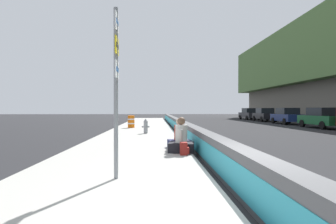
{
  "coord_description": "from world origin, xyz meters",
  "views": [
    {
      "loc": [
        -4.94,
        1.67,
        1.61
      ],
      "look_at": [
        10.68,
        0.97,
        1.43
      ],
      "focal_mm": 30.11,
      "sensor_mm": 36.0,
      "label": 1
    }
  ],
  "objects_px": {
    "construction_barrel": "(131,122)",
    "parked_car_midline": "(287,116)",
    "parked_car_far": "(265,115)",
    "seated_person_foreground": "(181,141)",
    "parked_car_farther": "(249,114)",
    "seated_person_middle": "(179,139)",
    "route_sign_post": "(116,79)",
    "fire_hydrant": "(146,126)",
    "backpack": "(184,149)",
    "parked_car_fourth": "(322,118)"
  },
  "relations": [
    {
      "from": "route_sign_post",
      "to": "parked_car_midline",
      "type": "height_order",
      "value": "route_sign_post"
    },
    {
      "from": "construction_barrel",
      "to": "parked_car_midline",
      "type": "height_order",
      "value": "parked_car_midline"
    },
    {
      "from": "route_sign_post",
      "to": "parked_car_midline",
      "type": "bearing_deg",
      "value": -32.52
    },
    {
      "from": "seated_person_middle",
      "to": "parked_car_midline",
      "type": "xyz_separation_m",
      "value": [
        18.33,
        -12.92,
        0.38
      ]
    },
    {
      "from": "seated_person_middle",
      "to": "seated_person_foreground",
      "type": "bearing_deg",
      "value": 178.91
    },
    {
      "from": "backpack",
      "to": "route_sign_post",
      "type": "bearing_deg",
      "value": 149.77
    },
    {
      "from": "parked_car_far",
      "to": "parked_car_farther",
      "type": "height_order",
      "value": "same"
    },
    {
      "from": "fire_hydrant",
      "to": "seated_person_foreground",
      "type": "height_order",
      "value": "seated_person_foreground"
    },
    {
      "from": "fire_hydrant",
      "to": "parked_car_fourth",
      "type": "xyz_separation_m",
      "value": [
        5.74,
        -14.35,
        0.27
      ]
    },
    {
      "from": "construction_barrel",
      "to": "parked_car_midline",
      "type": "distance_m",
      "value": 17.17
    },
    {
      "from": "seated_person_foreground",
      "to": "construction_barrel",
      "type": "height_order",
      "value": "seated_person_foreground"
    },
    {
      "from": "parked_car_fourth",
      "to": "construction_barrel",
      "type": "bearing_deg",
      "value": 92.32
    },
    {
      "from": "seated_person_middle",
      "to": "backpack",
      "type": "bearing_deg",
      "value": -179.62
    },
    {
      "from": "route_sign_post",
      "to": "parked_car_fourth",
      "type": "relative_size",
      "value": 0.79
    },
    {
      "from": "parked_car_midline",
      "to": "parked_car_far",
      "type": "xyz_separation_m",
      "value": [
        6.47,
        -0.16,
        0.0
      ]
    },
    {
      "from": "route_sign_post",
      "to": "seated_person_foreground",
      "type": "relative_size",
      "value": 3.03
    },
    {
      "from": "seated_person_middle",
      "to": "construction_barrel",
      "type": "relative_size",
      "value": 1.17
    },
    {
      "from": "seated_person_middle",
      "to": "parked_car_far",
      "type": "xyz_separation_m",
      "value": [
        24.8,
        -13.07,
        0.38
      ]
    },
    {
      "from": "route_sign_post",
      "to": "parked_car_far",
      "type": "distance_m",
      "value": 32.97
    },
    {
      "from": "route_sign_post",
      "to": "fire_hydrant",
      "type": "relative_size",
      "value": 4.09
    },
    {
      "from": "seated_person_middle",
      "to": "parked_car_midline",
      "type": "relative_size",
      "value": 0.24
    },
    {
      "from": "fire_hydrant",
      "to": "seated_person_middle",
      "type": "height_order",
      "value": "seated_person_middle"
    },
    {
      "from": "route_sign_post",
      "to": "fire_hydrant",
      "type": "distance_m",
      "value": 11.03
    },
    {
      "from": "seated_person_foreground",
      "to": "backpack",
      "type": "height_order",
      "value": "seated_person_foreground"
    },
    {
      "from": "seated_person_foreground",
      "to": "seated_person_middle",
      "type": "height_order",
      "value": "seated_person_foreground"
    },
    {
      "from": "seated_person_foreground",
      "to": "parked_car_far",
      "type": "relative_size",
      "value": 0.26
    },
    {
      "from": "route_sign_post",
      "to": "parked_car_far",
      "type": "height_order",
      "value": "route_sign_post"
    },
    {
      "from": "route_sign_post",
      "to": "parked_car_farther",
      "type": "distance_m",
      "value": 38.1
    },
    {
      "from": "parked_car_fourth",
      "to": "parked_car_far",
      "type": "height_order",
      "value": "same"
    },
    {
      "from": "seated_person_middle",
      "to": "parked_car_farther",
      "type": "bearing_deg",
      "value": -23.13
    },
    {
      "from": "parked_car_fourth",
      "to": "parked_car_farther",
      "type": "bearing_deg",
      "value": -0.45
    },
    {
      "from": "seated_person_foreground",
      "to": "parked_car_farther",
      "type": "relative_size",
      "value": 0.26
    },
    {
      "from": "seated_person_middle",
      "to": "construction_barrel",
      "type": "height_order",
      "value": "seated_person_middle"
    },
    {
      "from": "parked_car_fourth",
      "to": "parked_car_midline",
      "type": "relative_size",
      "value": 1.0
    },
    {
      "from": "route_sign_post",
      "to": "fire_hydrant",
      "type": "height_order",
      "value": "route_sign_post"
    },
    {
      "from": "seated_person_middle",
      "to": "backpack",
      "type": "height_order",
      "value": "seated_person_middle"
    },
    {
      "from": "parked_car_farther",
      "to": "construction_barrel",
      "type": "bearing_deg",
      "value": 140.38
    },
    {
      "from": "backpack",
      "to": "parked_car_fourth",
      "type": "height_order",
      "value": "parked_car_fourth"
    },
    {
      "from": "route_sign_post",
      "to": "parked_car_far",
      "type": "xyz_separation_m",
      "value": [
        29.43,
        -14.8,
        -1.37
      ]
    },
    {
      "from": "parked_car_midline",
      "to": "backpack",
      "type": "bearing_deg",
      "value": 147.14
    },
    {
      "from": "backpack",
      "to": "construction_barrel",
      "type": "bearing_deg",
      "value": 12.11
    },
    {
      "from": "parked_car_fourth",
      "to": "seated_person_middle",
      "type": "bearing_deg",
      "value": 133.05
    },
    {
      "from": "construction_barrel",
      "to": "parked_car_fourth",
      "type": "distance_m",
      "value": 15.67
    },
    {
      "from": "construction_barrel",
      "to": "seated_person_foreground",
      "type": "bearing_deg",
      "value": -167.48
    },
    {
      "from": "seated_person_foreground",
      "to": "parked_car_midline",
      "type": "bearing_deg",
      "value": -33.7
    },
    {
      "from": "seated_person_foreground",
      "to": "backpack",
      "type": "xyz_separation_m",
      "value": [
        -0.59,
        -0.03,
        -0.18
      ]
    },
    {
      "from": "route_sign_post",
      "to": "seated_person_middle",
      "type": "bearing_deg",
      "value": -20.44
    },
    {
      "from": "parked_car_farther",
      "to": "seated_person_foreground",
      "type": "bearing_deg",
      "value": 157.54
    },
    {
      "from": "fire_hydrant",
      "to": "seated_person_foreground",
      "type": "bearing_deg",
      "value": -168.73
    },
    {
      "from": "route_sign_post",
      "to": "seated_person_foreground",
      "type": "xyz_separation_m",
      "value": [
        3.57,
        -1.71,
        -1.72
      ]
    }
  ]
}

